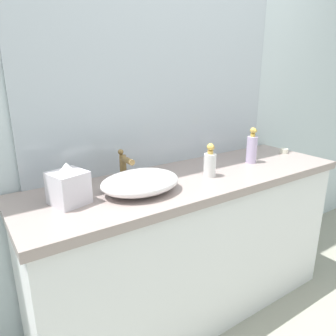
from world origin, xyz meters
The scene contains 9 objects.
bathroom_wall_rear centered at (0.00, 0.73, 1.30)m, with size 6.00×0.06×2.60m, color silver.
vanity_counter centered at (-0.05, 0.41, 0.42)m, with size 1.79×0.55×0.84m.
wall_mirror_panel centered at (-0.05, 0.69, 1.40)m, with size 1.57×0.01×1.10m, color #B2BCC6.
sink_basin centered at (-0.38, 0.37, 0.89)m, with size 0.37×0.29×0.10m, color white.
faucet centered at (-0.38, 0.53, 0.94)m, with size 0.03×0.13×0.16m.
soap_dispenser centered at (0.03, 0.36, 0.92)m, with size 0.06×0.06×0.18m.
lotion_bottle centered at (0.40, 0.42, 0.94)m, with size 0.06×0.06×0.21m.
tissue_box centered at (-0.69, 0.43, 0.92)m, with size 0.17×0.17×0.18m.
candle_jar centered at (0.76, 0.45, 0.86)m, with size 0.05×0.05×0.03m, color silver.
Camera 1 is at (-1.04, -0.83, 1.39)m, focal length 34.15 mm.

